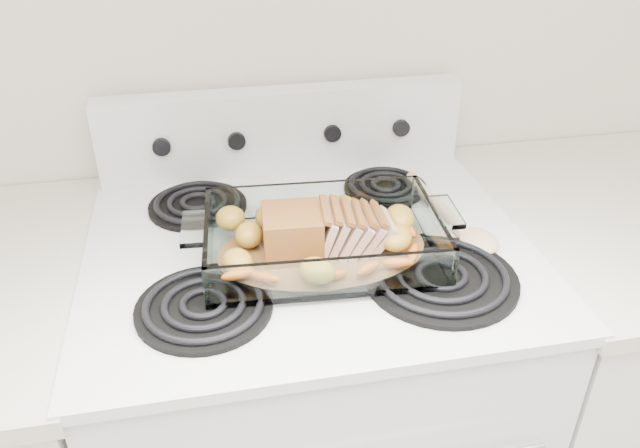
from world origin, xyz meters
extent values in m
cube|color=silver|center=(0.00, 1.66, 0.46)|extent=(0.76, 0.65, 0.92)
cube|color=silver|center=(0.00, 1.66, 0.93)|extent=(0.78, 0.67, 0.02)
cube|color=silver|center=(0.00, 1.95, 1.03)|extent=(0.76, 0.06, 0.18)
cylinder|color=black|center=(-0.19, 1.50, 0.94)|extent=(0.21, 0.21, 0.01)
cylinder|color=black|center=(0.19, 1.50, 0.94)|extent=(0.25, 0.25, 0.01)
cylinder|color=black|center=(-0.19, 1.81, 0.94)|extent=(0.19, 0.19, 0.01)
cylinder|color=black|center=(0.19, 1.81, 0.94)|extent=(0.17, 0.17, 0.01)
cylinder|color=black|center=(-0.25, 1.92, 1.03)|extent=(0.04, 0.02, 0.04)
cylinder|color=black|center=(-0.10, 1.92, 1.03)|extent=(0.04, 0.02, 0.04)
cylinder|color=black|center=(0.10, 1.92, 1.03)|extent=(0.04, 0.02, 0.04)
cylinder|color=black|center=(0.25, 1.92, 1.03)|extent=(0.04, 0.02, 0.04)
cube|color=white|center=(0.67, 1.66, 0.45)|extent=(0.55, 0.65, 0.90)
cube|color=beige|center=(0.67, 1.66, 0.92)|extent=(0.58, 0.68, 0.03)
cube|color=silver|center=(0.01, 1.60, 0.95)|extent=(0.39, 0.25, 0.01)
cube|color=silver|center=(0.01, 1.47, 0.99)|extent=(0.39, 0.01, 0.07)
cube|color=silver|center=(0.01, 1.72, 0.99)|extent=(0.39, 0.01, 0.07)
cube|color=silver|center=(-0.18, 1.60, 0.99)|extent=(0.01, 0.25, 0.07)
cube|color=silver|center=(0.20, 1.60, 0.99)|extent=(0.01, 0.25, 0.07)
cylinder|color=brown|center=(0.01, 1.60, 0.95)|extent=(0.22, 0.22, 0.00)
cube|color=brown|center=(-0.04, 1.60, 0.99)|extent=(0.10, 0.10, 0.08)
cube|color=tan|center=(0.02, 1.60, 0.99)|extent=(0.03, 0.09, 0.07)
cube|color=tan|center=(0.04, 1.60, 0.99)|extent=(0.04, 0.09, 0.07)
cube|color=tan|center=(0.06, 1.60, 0.99)|extent=(0.04, 0.09, 0.07)
cube|color=tan|center=(0.07, 1.60, 0.98)|extent=(0.04, 0.09, 0.06)
cube|color=tan|center=(0.09, 1.60, 0.98)|extent=(0.05, 0.08, 0.06)
cube|color=tan|center=(0.11, 1.60, 0.98)|extent=(0.05, 0.08, 0.06)
ellipsoid|color=#CB4F04|center=(-0.12, 1.52, 0.96)|extent=(0.05, 0.02, 0.02)
ellipsoid|color=#CB4F04|center=(0.12, 1.52, 0.96)|extent=(0.05, 0.02, 0.02)
ellipsoid|color=#CB4F04|center=(0.16, 1.62, 0.96)|extent=(0.05, 0.02, 0.02)
ellipsoid|color=#CB4F04|center=(-0.13, 1.63, 0.96)|extent=(0.05, 0.02, 0.02)
ellipsoid|color=#A9801B|center=(-0.13, 1.67, 0.97)|extent=(0.06, 0.05, 0.04)
ellipsoid|color=#A9801B|center=(0.03, 1.68, 0.97)|extent=(0.06, 0.05, 0.04)
ellipsoid|color=#A9801B|center=(0.13, 1.58, 0.97)|extent=(0.06, 0.05, 0.04)
cylinder|color=#CDAD88|center=(0.26, 1.72, 0.95)|extent=(0.04, 0.24, 0.02)
ellipsoid|color=#CDAD88|center=(0.29, 1.58, 0.95)|extent=(0.07, 0.09, 0.02)
camera|label=1|loc=(-0.16, 0.73, 1.54)|focal=35.00mm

